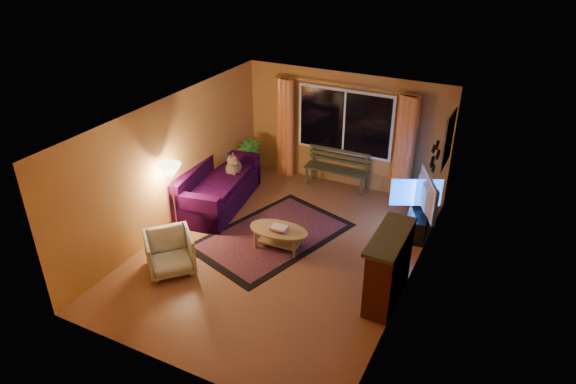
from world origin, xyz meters
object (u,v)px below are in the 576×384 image
at_px(coffee_table, 279,238).
at_px(armchair, 169,251).
at_px(tv_console, 418,220).
at_px(sofa, 219,185).
at_px(floor_lamp, 174,200).
at_px(bench, 336,178).

bearing_deg(coffee_table, armchair, -133.51).
height_order(armchair, coffee_table, armchair).
height_order(coffee_table, tv_console, tv_console).
relative_size(sofa, tv_console, 2.07).
height_order(floor_lamp, coffee_table, floor_lamp).
bearing_deg(armchair, floor_lamp, 75.32).
height_order(armchair, floor_lamp, floor_lamp).
xyz_separation_m(bench, coffee_table, (-0.03, -2.66, -0.01)).
bearing_deg(tv_console, floor_lamp, -159.03).
bearing_deg(coffee_table, sofa, 154.63).
bearing_deg(sofa, coffee_table, -34.60).
height_order(bench, armchair, armchair).
relative_size(sofa, floor_lamp, 1.59).
bearing_deg(armchair, bench, 24.70).
bearing_deg(armchair, tv_console, -4.83).
bearing_deg(sofa, floor_lamp, -103.49).
height_order(sofa, armchair, sofa).
relative_size(bench, armchair, 1.83).
xyz_separation_m(sofa, coffee_table, (1.83, -0.87, -0.26)).
relative_size(bench, floor_lamp, 0.98).
xyz_separation_m(armchair, floor_lamp, (-0.61, 0.96, 0.33)).
distance_m(floor_lamp, coffee_table, 2.04).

